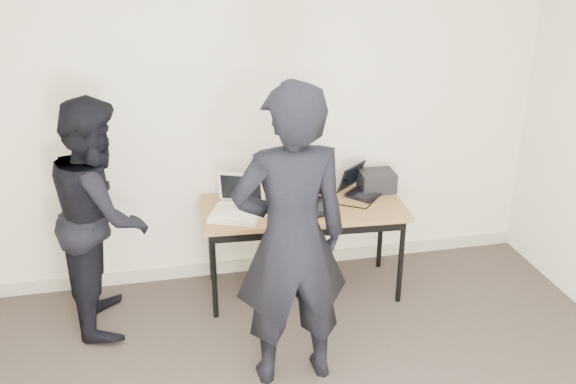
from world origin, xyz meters
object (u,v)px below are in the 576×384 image
object	(u,v)px
laptop_right	(361,187)
equipment_box	(377,181)
laptop_beige	(237,207)
person_typist	(291,240)
leather_satchel	(274,181)
laptop_center	(305,199)
person_observer	(101,214)
desk	(304,214)

from	to	relation	value
laptop_right	equipment_box	distance (m)	0.14
laptop_beige	person_typist	bearing A→B (deg)	-55.43
person_typist	leather_satchel	bearing A→B (deg)	-98.15
laptop_center	person_observer	distance (m)	1.44
leather_satchel	person_typist	size ratio (longest dim) A/B	0.19
leather_satchel	desk	bearing A→B (deg)	-56.35
desk	laptop_right	distance (m)	0.53
laptop_right	equipment_box	size ratio (longest dim) A/B	1.54
person_observer	desk	bearing A→B (deg)	-88.73
laptop_right	equipment_box	xyz separation A→B (m)	(0.14, 0.03, 0.03)
laptop_center	leather_satchel	xyz separation A→B (m)	(-0.18, 0.24, 0.06)
laptop_center	person_typist	xyz separation A→B (m)	(-0.31, -0.93, 0.17)
laptop_right	person_observer	size ratio (longest dim) A/B	0.25
leather_satchel	person_typist	bearing A→B (deg)	-100.63
laptop_beige	leather_satchel	distance (m)	0.41
laptop_beige	laptop_center	distance (m)	0.50
laptop_beige	laptop_right	distance (m)	1.01
laptop_right	person_typist	bearing A→B (deg)	-166.52
desk	laptop_beige	size ratio (longest dim) A/B	3.43
laptop_center	laptop_right	distance (m)	0.52
laptop_beige	laptop_center	bearing A→B (deg)	24.56
person_typist	equipment_box	bearing A→B (deg)	-131.56
laptop_center	laptop_beige	bearing A→B (deg)	173.96
laptop_beige	person_observer	xyz separation A→B (m)	(-0.94, -0.02, 0.05)
laptop_right	leather_satchel	size ratio (longest dim) A/B	1.10
person_observer	laptop_right	bearing A→B (deg)	-84.46
equipment_box	leather_satchel	bearing A→B (deg)	177.47
laptop_center	laptop_right	world-z (taller)	laptop_center
laptop_right	person_typist	xyz separation A→B (m)	(-0.80, -1.10, 0.19)
laptop_right	person_typist	size ratio (longest dim) A/B	0.21
leather_satchel	person_observer	xyz separation A→B (m)	(-1.26, -0.28, -0.02)
person_observer	laptop_beige	bearing A→B (deg)	-89.33
laptop_beige	person_observer	world-z (taller)	person_observer
desk	laptop_beige	bearing A→B (deg)	-173.49
laptop_center	person_observer	world-z (taller)	person_observer
laptop_right	laptop_center	bearing A→B (deg)	158.67
desk	leather_satchel	world-z (taller)	leather_satchel
laptop_center	leather_satchel	size ratio (longest dim) A/B	1.14
laptop_beige	person_typist	size ratio (longest dim) A/B	0.23
laptop_beige	laptop_right	xyz separation A→B (m)	(0.99, 0.19, -0.01)
equipment_box	person_typist	xyz separation A→B (m)	(-0.94, -1.13, 0.16)
equipment_box	person_typist	distance (m)	1.48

